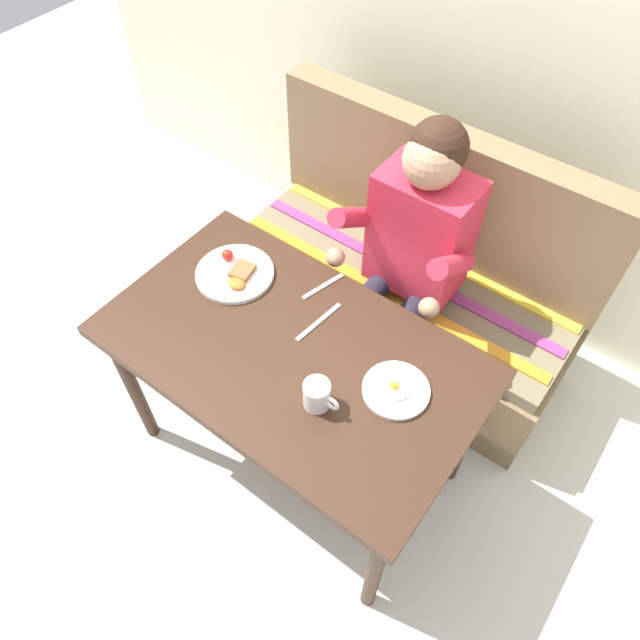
# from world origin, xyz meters

# --- Properties ---
(ground_plane) EXTENTS (8.00, 8.00, 0.00)m
(ground_plane) POSITION_xyz_m (0.00, 0.00, 0.00)
(ground_plane) COLOR beige
(back_wall) EXTENTS (4.40, 0.10, 2.60)m
(back_wall) POSITION_xyz_m (0.00, 1.27, 1.30)
(back_wall) COLOR beige
(back_wall) RESTS_ON ground
(table) EXTENTS (1.20, 0.70, 0.73)m
(table) POSITION_xyz_m (0.00, 0.00, 0.65)
(table) COLOR #372115
(table) RESTS_ON ground
(couch) EXTENTS (1.44, 0.56, 1.00)m
(couch) POSITION_xyz_m (0.00, 0.76, 0.33)
(couch) COLOR olive
(couch) RESTS_ON ground
(person) EXTENTS (0.45, 0.61, 1.21)m
(person) POSITION_xyz_m (0.07, 0.59, 0.74)
(person) COLOR #CF293F
(person) RESTS_ON ground
(plate_breakfast) EXTENTS (0.27, 0.27, 0.05)m
(plate_breakfast) POSITION_xyz_m (-0.34, 0.13, 0.74)
(plate_breakfast) COLOR white
(plate_breakfast) RESTS_ON table
(plate_eggs) EXTENTS (0.20, 0.20, 0.04)m
(plate_eggs) POSITION_xyz_m (0.34, 0.06, 0.74)
(plate_eggs) COLOR white
(plate_eggs) RESTS_ON table
(coffee_mug) EXTENTS (0.12, 0.08, 0.09)m
(coffee_mug) POSITION_xyz_m (0.18, -0.11, 0.78)
(coffee_mug) COLOR white
(coffee_mug) RESTS_ON table
(fork) EXTENTS (0.06, 0.17, 0.00)m
(fork) POSITION_xyz_m (-0.07, 0.26, 0.73)
(fork) COLOR silver
(fork) RESTS_ON table
(knife) EXTENTS (0.04, 0.20, 0.00)m
(knife) POSITION_xyz_m (0.01, 0.13, 0.73)
(knife) COLOR silver
(knife) RESTS_ON table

